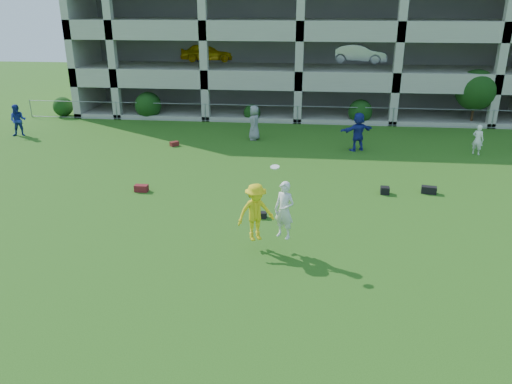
# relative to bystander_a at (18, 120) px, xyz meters

# --- Properties ---
(ground) EXTENTS (100.00, 100.00, 0.00)m
(ground) POSITION_rel_bystander_a_xyz_m (16.07, -14.23, -0.93)
(ground) COLOR #235114
(ground) RESTS_ON ground
(bystander_a) EXTENTS (1.06, 0.92, 1.85)m
(bystander_a) POSITION_rel_bystander_a_xyz_m (0.00, 0.00, 0.00)
(bystander_a) COLOR navy
(bystander_a) RESTS_ON ground
(bystander_c) EXTENTS (0.74, 1.02, 1.95)m
(bystander_c) POSITION_rel_bystander_a_xyz_m (13.74, 0.69, 0.05)
(bystander_c) COLOR gray
(bystander_c) RESTS_ON ground
(bystander_d) EXTENTS (1.95, 1.38, 2.03)m
(bystander_d) POSITION_rel_bystander_a_xyz_m (19.40, -0.91, 0.09)
(bystander_d) COLOR navy
(bystander_d) RESTS_ON ground
(bystander_e) EXTENTS (0.68, 0.64, 1.55)m
(bystander_e) POSITION_rel_bystander_a_xyz_m (25.47, -0.98, -0.15)
(bystander_e) COLOR white
(bystander_e) RESTS_ON ground
(bag_red_a) EXTENTS (0.55, 0.31, 0.28)m
(bag_red_a) POSITION_rel_bystander_a_xyz_m (9.98, -8.06, -0.79)
(bag_red_a) COLOR #5B1B0F
(bag_red_a) RESTS_ON ground
(bag_black_b) EXTENTS (0.41, 0.26, 0.22)m
(bag_black_b) POSITION_rel_bystander_a_xyz_m (15.21, -10.19, -0.82)
(bag_black_b) COLOR black
(bag_black_b) RESTS_ON ground
(crate_d) EXTENTS (0.37, 0.37, 0.30)m
(crate_d) POSITION_rel_bystander_a_xyz_m (20.04, -7.25, -0.78)
(crate_d) COLOR black
(crate_d) RESTS_ON ground
(bag_black_e) EXTENTS (0.64, 0.40, 0.30)m
(bag_black_e) POSITION_rel_bystander_a_xyz_m (21.85, -7.00, -0.78)
(bag_black_e) COLOR black
(bag_black_e) RESTS_ON ground
(bag_red_f) EXTENTS (0.52, 0.52, 0.24)m
(bag_red_f) POSITION_rel_bystander_a_xyz_m (9.54, -1.13, -0.81)
(bag_red_f) COLOR #5C0F1E
(bag_red_f) RESTS_ON ground
(frisbee_contest) EXTENTS (1.99, 1.19, 2.54)m
(frisbee_contest) POSITION_rel_bystander_a_xyz_m (15.50, -12.66, 0.38)
(frisbee_contest) COLOR yellow
(frisbee_contest) RESTS_ON ground
(parking_garage) EXTENTS (30.00, 14.00, 12.00)m
(parking_garage) POSITION_rel_bystander_a_xyz_m (16.06, 13.47, 5.09)
(parking_garage) COLOR #9E998C
(parking_garage) RESTS_ON ground
(fence) EXTENTS (36.06, 0.06, 1.20)m
(fence) POSITION_rel_bystander_a_xyz_m (16.07, 4.77, -0.31)
(fence) COLOR gray
(fence) RESTS_ON ground
(shrub_row) EXTENTS (34.38, 2.52, 3.50)m
(shrub_row) POSITION_rel_bystander_a_xyz_m (20.66, 5.47, 0.58)
(shrub_row) COLOR #163D11
(shrub_row) RESTS_ON ground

